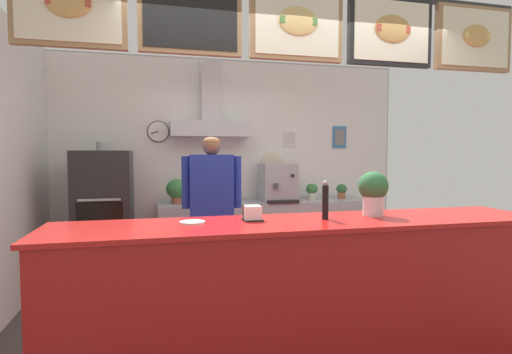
{
  "coord_description": "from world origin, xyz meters",
  "views": [
    {
      "loc": [
        -0.99,
        -3.03,
        1.51
      ],
      "look_at": [
        -0.09,
        0.68,
        1.29
      ],
      "focal_mm": 28.02,
      "sensor_mm": 36.0,
      "label": 1
    }
  ],
  "objects_px": {
    "potted_thyme": "(218,192)",
    "napkin_holder": "(252,214)",
    "espresso_machine": "(278,182)",
    "potted_basil": "(177,190)",
    "shop_worker": "(212,216)",
    "condiment_plate": "(192,222)",
    "pizza_oven": "(104,218)",
    "pepper_grinder": "(325,200)",
    "potted_sage": "(312,191)",
    "basil_vase": "(373,192)",
    "potted_rosemary": "(342,190)"
  },
  "relations": [
    {
      "from": "potted_sage",
      "to": "pizza_oven",
      "type": "bearing_deg",
      "value": -174.39
    },
    {
      "from": "shop_worker",
      "to": "basil_vase",
      "type": "relative_size",
      "value": 5.15
    },
    {
      "from": "shop_worker",
      "to": "potted_basil",
      "type": "distance_m",
      "value": 1.23
    },
    {
      "from": "potted_basil",
      "to": "pepper_grinder",
      "type": "bearing_deg",
      "value": -70.24
    },
    {
      "from": "potted_sage",
      "to": "napkin_holder",
      "type": "xyz_separation_m",
      "value": [
        -1.41,
        -2.45,
        0.1
      ]
    },
    {
      "from": "pizza_oven",
      "to": "potted_basil",
      "type": "xyz_separation_m",
      "value": [
        0.83,
        0.25,
        0.28
      ]
    },
    {
      "from": "pizza_oven",
      "to": "potted_rosemary",
      "type": "height_order",
      "value": "pizza_oven"
    },
    {
      "from": "espresso_machine",
      "to": "shop_worker",
      "type": "bearing_deg",
      "value": -131.4
    },
    {
      "from": "napkin_holder",
      "to": "potted_thyme",
      "type": "bearing_deg",
      "value": 87.43
    },
    {
      "from": "napkin_holder",
      "to": "pepper_grinder",
      "type": "bearing_deg",
      "value": -8.01
    },
    {
      "from": "pepper_grinder",
      "to": "potted_sage",
      "type": "bearing_deg",
      "value": 70.27
    },
    {
      "from": "potted_rosemary",
      "to": "espresso_machine",
      "type": "bearing_deg",
      "value": -176.76
    },
    {
      "from": "pizza_oven",
      "to": "pepper_grinder",
      "type": "bearing_deg",
      "value": -52.53
    },
    {
      "from": "condiment_plate",
      "to": "potted_basil",
      "type": "bearing_deg",
      "value": 89.8
    },
    {
      "from": "pepper_grinder",
      "to": "condiment_plate",
      "type": "bearing_deg",
      "value": 176.27
    },
    {
      "from": "pepper_grinder",
      "to": "potted_thyme",
      "type": "bearing_deg",
      "value": 99.11
    },
    {
      "from": "potted_basil",
      "to": "basil_vase",
      "type": "distance_m",
      "value": 2.78
    },
    {
      "from": "potted_thyme",
      "to": "pepper_grinder",
      "type": "relative_size",
      "value": 0.92
    },
    {
      "from": "espresso_machine",
      "to": "condiment_plate",
      "type": "height_order",
      "value": "espresso_machine"
    },
    {
      "from": "potted_sage",
      "to": "condiment_plate",
      "type": "distance_m",
      "value": 3.06
    },
    {
      "from": "potted_rosemary",
      "to": "potted_basil",
      "type": "bearing_deg",
      "value": -179.39
    },
    {
      "from": "potted_sage",
      "to": "potted_rosemary",
      "type": "bearing_deg",
      "value": 1.95
    },
    {
      "from": "potted_thyme",
      "to": "basil_vase",
      "type": "relative_size",
      "value": 0.76
    },
    {
      "from": "shop_worker",
      "to": "pizza_oven",
      "type": "bearing_deg",
      "value": -34.0
    },
    {
      "from": "espresso_machine",
      "to": "napkin_holder",
      "type": "height_order",
      "value": "espresso_machine"
    },
    {
      "from": "pepper_grinder",
      "to": "potted_basil",
      "type": "bearing_deg",
      "value": 109.76
    },
    {
      "from": "basil_vase",
      "to": "espresso_machine",
      "type": "bearing_deg",
      "value": 90.01
    },
    {
      "from": "potted_sage",
      "to": "condiment_plate",
      "type": "relative_size",
      "value": 1.33
    },
    {
      "from": "espresso_machine",
      "to": "basil_vase",
      "type": "relative_size",
      "value": 1.56
    },
    {
      "from": "espresso_machine",
      "to": "potted_basil",
      "type": "xyz_separation_m",
      "value": [
        -1.31,
        0.03,
        -0.07
      ]
    },
    {
      "from": "potted_sage",
      "to": "napkin_holder",
      "type": "bearing_deg",
      "value": -119.86
    },
    {
      "from": "shop_worker",
      "to": "potted_thyme",
      "type": "bearing_deg",
      "value": -94.89
    },
    {
      "from": "shop_worker",
      "to": "condiment_plate",
      "type": "distance_m",
      "value": 1.31
    },
    {
      "from": "potted_basil",
      "to": "shop_worker",
      "type": "bearing_deg",
      "value": -76.54
    },
    {
      "from": "espresso_machine",
      "to": "condiment_plate",
      "type": "distance_m",
      "value": 2.76
    },
    {
      "from": "pizza_oven",
      "to": "potted_rosemary",
      "type": "relative_size",
      "value": 8.06
    },
    {
      "from": "potted_thyme",
      "to": "potted_sage",
      "type": "bearing_deg",
      "value": 2.35
    },
    {
      "from": "potted_thyme",
      "to": "condiment_plate",
      "type": "xyz_separation_m",
      "value": [
        -0.52,
        -2.41,
        0.04
      ]
    },
    {
      "from": "potted_rosemary",
      "to": "condiment_plate",
      "type": "distance_m",
      "value": 3.36
    },
    {
      "from": "espresso_machine",
      "to": "basil_vase",
      "type": "height_order",
      "value": "espresso_machine"
    },
    {
      "from": "potted_basil",
      "to": "napkin_holder",
      "type": "height_order",
      "value": "potted_basil"
    },
    {
      "from": "potted_basil",
      "to": "pepper_grinder",
      "type": "relative_size",
      "value": 1.14
    },
    {
      "from": "potted_thyme",
      "to": "basil_vase",
      "type": "xyz_separation_m",
      "value": [
        0.8,
        -2.4,
        0.21
      ]
    },
    {
      "from": "shop_worker",
      "to": "condiment_plate",
      "type": "xyz_separation_m",
      "value": [
        -0.29,
        -1.26,
        0.17
      ]
    },
    {
      "from": "espresso_machine",
      "to": "potted_sage",
      "type": "relative_size",
      "value": 2.32
    },
    {
      "from": "potted_thyme",
      "to": "potted_rosemary",
      "type": "relative_size",
      "value": 1.21
    },
    {
      "from": "espresso_machine",
      "to": "potted_rosemary",
      "type": "distance_m",
      "value": 0.96
    },
    {
      "from": "potted_basil",
      "to": "potted_rosemary",
      "type": "distance_m",
      "value": 2.26
    },
    {
      "from": "potted_thyme",
      "to": "napkin_holder",
      "type": "distance_m",
      "value": 2.4
    },
    {
      "from": "shop_worker",
      "to": "potted_thyme",
      "type": "height_order",
      "value": "shop_worker"
    }
  ]
}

